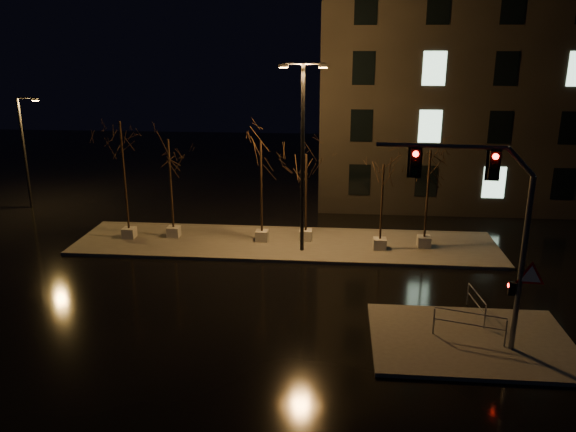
# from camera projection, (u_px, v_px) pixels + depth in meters

# --- Properties ---
(ground) EXTENTS (90.00, 90.00, 0.00)m
(ground) POSITION_uv_depth(u_px,v_px,m) (272.00, 293.00, 23.80)
(ground) COLOR black
(ground) RESTS_ON ground
(median) EXTENTS (22.00, 5.00, 0.15)m
(median) POSITION_uv_depth(u_px,v_px,m) (285.00, 243.00, 29.50)
(median) COLOR #4C4A44
(median) RESTS_ON ground
(sidewalk_corner) EXTENTS (7.00, 5.00, 0.15)m
(sidewalk_corner) POSITION_uv_depth(u_px,v_px,m) (471.00, 341.00, 19.80)
(sidewalk_corner) COLOR #4C4A44
(sidewalk_corner) RESTS_ON ground
(building) EXTENTS (25.00, 12.00, 15.00)m
(building) POSITION_uv_depth(u_px,v_px,m) (510.00, 85.00, 37.56)
(building) COLOR black
(building) RESTS_ON ground
(tree_0) EXTENTS (1.80, 1.80, 6.41)m
(tree_0) POSITION_uv_depth(u_px,v_px,m) (122.00, 148.00, 28.75)
(tree_0) COLOR #A5A49A
(tree_0) RESTS_ON median
(tree_1) EXTENTS (1.80, 1.80, 5.44)m
(tree_1) POSITION_uv_depth(u_px,v_px,m) (169.00, 161.00, 29.15)
(tree_1) COLOR #A5A49A
(tree_1) RESTS_ON median
(tree_2) EXTENTS (1.80, 1.80, 5.48)m
(tree_2) POSITION_uv_depth(u_px,v_px,m) (261.00, 163.00, 28.51)
(tree_2) COLOR #A5A49A
(tree_2) RESTS_ON median
(tree_3) EXTENTS (1.80, 1.80, 4.73)m
(tree_3) POSITION_uv_depth(u_px,v_px,m) (306.00, 174.00, 28.78)
(tree_3) COLOR #A5A49A
(tree_3) RESTS_ON median
(tree_4) EXTENTS (1.80, 1.80, 4.49)m
(tree_4) POSITION_uv_depth(u_px,v_px,m) (383.00, 184.00, 27.52)
(tree_4) COLOR #A5A49A
(tree_4) RESTS_ON median
(tree_5) EXTENTS (1.80, 1.80, 5.13)m
(tree_5) POSITION_uv_depth(u_px,v_px,m) (429.00, 172.00, 27.70)
(tree_5) COLOR #A5A49A
(tree_5) RESTS_ON median
(traffic_signal_mast) EXTENTS (5.67, 0.64, 6.94)m
(traffic_signal_mast) POSITION_uv_depth(u_px,v_px,m) (491.00, 219.00, 18.00)
(traffic_signal_mast) COLOR slate
(traffic_signal_mast) RESTS_ON sidewalk_corner
(streetlight_main) EXTENTS (2.28, 0.33, 9.15)m
(streetlight_main) POSITION_uv_depth(u_px,v_px,m) (303.00, 146.00, 26.81)
(streetlight_main) COLOR black
(streetlight_main) RESTS_ON median
(streetlight_far) EXTENTS (1.37, 0.47, 7.00)m
(streetlight_far) POSITION_uv_depth(u_px,v_px,m) (26.00, 148.00, 35.30)
(streetlight_far) COLOR black
(streetlight_far) RESTS_ON ground
(guard_rail_a) EXTENTS (2.36, 0.73, 1.06)m
(guard_rail_a) POSITION_uv_depth(u_px,v_px,m) (470.00, 322.00, 19.51)
(guard_rail_a) COLOR slate
(guard_rail_a) RESTS_ON sidewalk_corner
(guard_rail_b) EXTENTS (0.26, 1.99, 0.95)m
(guard_rail_b) POSITION_uv_depth(u_px,v_px,m) (476.00, 301.00, 21.27)
(guard_rail_b) COLOR slate
(guard_rail_b) RESTS_ON sidewalk_corner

